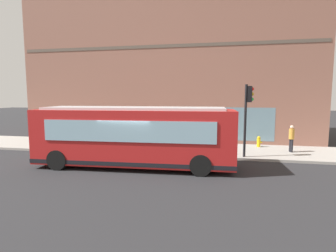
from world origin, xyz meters
The scene contains 11 objects.
ground centered at (0.00, 0.00, 0.00)m, with size 120.00×120.00×0.00m, color #262628.
sidewalk_curb centered at (4.89, 0.00, 0.07)m, with size 4.59×40.00×0.15m, color #9E9991.
building_corner centered at (11.75, 0.00, 6.62)m, with size 9.16×23.31×13.26m.
city_bus_nearside centered at (0.21, -0.09, 1.55)m, with size 3.06×10.16×3.07m.
traffic_light_near_corner centered at (2.96, -5.89, 3.02)m, with size 0.32×0.49×4.13m.
fire_hydrant centered at (6.26, -6.98, 0.51)m, with size 0.35×0.35×0.74m.
pedestrian_near_hydrant centered at (3.99, 2.11, 1.18)m, with size 0.32×0.32×1.78m.
pedestrian_by_light_pole centered at (6.08, 5.41, 1.15)m, with size 0.32×0.32×1.74m.
pedestrian_near_building_entrance centered at (4.91, -8.73, 1.11)m, with size 0.32×0.32×1.67m.
pedestrian_walking_along_curb centered at (3.39, 4.25, 1.03)m, with size 0.32×0.32×1.55m.
newspaper_vending_box centered at (3.68, -3.56, 0.60)m, with size 0.44×0.43×0.90m.
Camera 1 is at (-12.65, -4.45, 3.64)m, focal length 28.57 mm.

